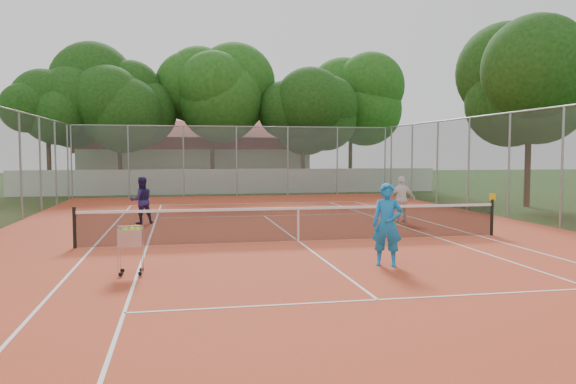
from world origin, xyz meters
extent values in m
plane|color=#15350E|center=(0.00, 0.00, 0.00)|extent=(120.00, 120.00, 0.00)
cube|color=#BB4224|center=(0.00, 0.00, 0.01)|extent=(18.00, 34.00, 0.02)
cube|color=white|center=(0.00, 0.00, 0.02)|extent=(10.98, 23.78, 0.01)
cube|color=black|center=(0.00, 0.00, 0.51)|extent=(11.88, 0.10, 0.98)
cube|color=slate|center=(0.00, 0.00, 2.00)|extent=(18.00, 34.00, 4.00)
cube|color=white|center=(0.00, 19.00, 0.75)|extent=(26.00, 0.30, 1.50)
cube|color=beige|center=(-2.00, 29.00, 2.20)|extent=(16.40, 9.00, 4.40)
cube|color=black|center=(0.00, 22.00, 5.00)|extent=(29.00, 19.00, 10.00)
imported|color=#1779C8|center=(1.20, -3.70, 0.93)|extent=(0.78, 0.67, 1.81)
imported|color=#211A50|center=(-4.55, 4.85, 0.84)|extent=(0.95, 0.84, 1.63)
imported|color=white|center=(4.50, 3.49, 0.84)|extent=(0.99, 0.46, 1.65)
cube|color=silver|center=(-4.23, -3.60, 0.54)|extent=(0.58, 0.58, 1.04)
camera|label=1|loc=(-3.25, -15.22, 2.49)|focal=35.00mm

